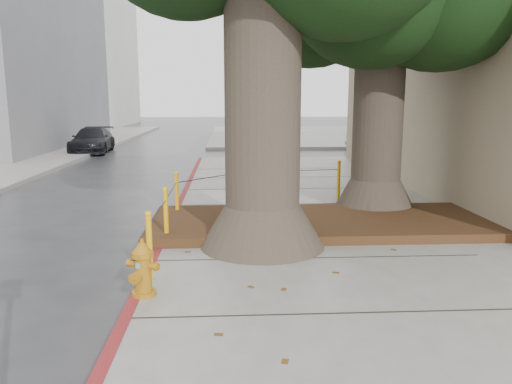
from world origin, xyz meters
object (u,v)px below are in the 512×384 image
car_silver (387,138)px  car_red (496,141)px  fire_hydrant (143,268)px  car_dark (92,140)px

car_silver → car_red: 4.84m
fire_hydrant → car_dark: car_dark is taller
fire_hydrant → car_dark: size_ratio=0.17×
car_red → car_dark: (-18.82, 2.15, -0.06)m
car_red → car_dark: car_red is taller
car_red → fire_hydrant: bearing=134.5°
car_silver → car_red: car_silver is taller
fire_hydrant → car_silver: 20.22m
car_red → car_dark: 18.94m
fire_hydrant → car_silver: car_silver is taller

